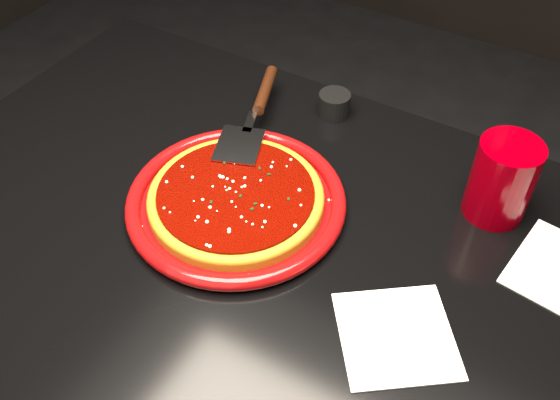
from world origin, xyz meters
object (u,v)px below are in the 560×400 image
(pizza_server, at_px, (254,114))
(cup, at_px, (502,180))
(plate, at_px, (236,201))
(ramekin, at_px, (334,104))
(table, at_px, (266,373))

(pizza_server, xyz_separation_m, cup, (0.41, 0.03, 0.02))
(plate, bearing_deg, ramekin, 85.38)
(table, bearing_deg, pizza_server, 124.51)
(cup, xyz_separation_m, ramekin, (-0.32, 0.09, -0.04))
(plate, height_order, pizza_server, pizza_server)
(plate, bearing_deg, table, -30.76)
(pizza_server, xyz_separation_m, ramekin, (0.09, 0.12, -0.02))
(plate, xyz_separation_m, ramekin, (0.02, 0.28, 0.01))
(plate, xyz_separation_m, cup, (0.34, 0.19, 0.05))
(pizza_server, bearing_deg, ramekin, 31.56)
(cup, bearing_deg, pizza_server, -176.16)
(cup, bearing_deg, table, -138.51)
(table, height_order, ramekin, ramekin)
(plate, bearing_deg, pizza_server, 113.06)
(cup, distance_m, ramekin, 0.33)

